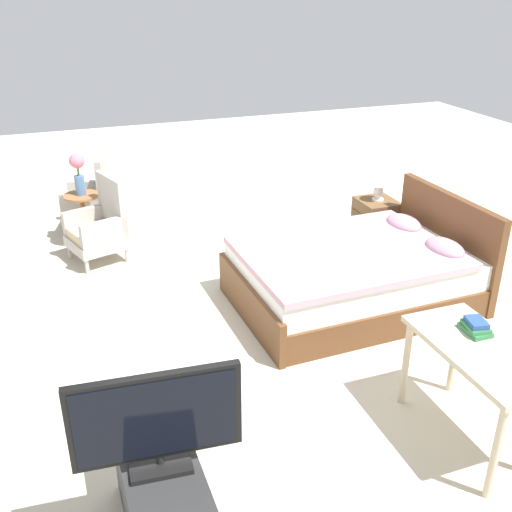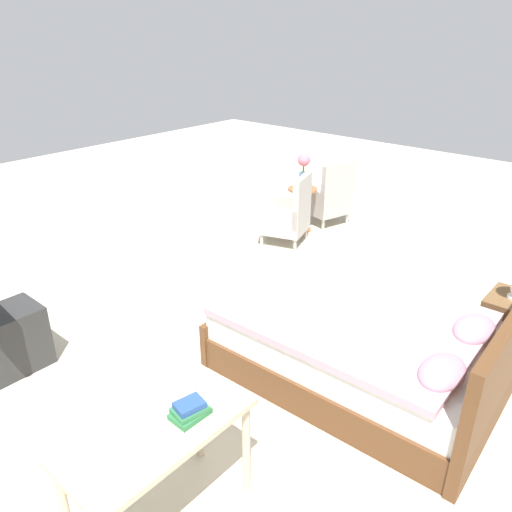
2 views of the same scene
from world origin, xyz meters
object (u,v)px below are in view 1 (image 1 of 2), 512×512
at_px(table_lamp, 379,182).
at_px(tv_flatscreen, 157,421).
at_px(side_table, 84,214).
at_px(vanity_desk, 479,362).
at_px(armchair_by_window_left, 91,200).
at_px(book_stack, 476,327).
at_px(nightstand, 375,225).
at_px(armchair_by_window_right, 100,227).
at_px(bed, 357,274).
at_px(tv_stand, 164,504).
at_px(flower_vase, 78,170).

xyz_separation_m(table_lamp, tv_flatscreen, (3.05, -3.07, 0.04)).
bearing_deg(tv_flatscreen, side_table, -179.96).
bearing_deg(table_lamp, vanity_desk, -18.52).
distance_m(side_table, tv_flatscreen, 4.33).
relative_size(armchair_by_window_left, book_stack, 4.47).
height_order(side_table, tv_flatscreen, tv_flatscreen).
distance_m(armchair_by_window_left, nightstand, 3.41).
height_order(armchair_by_window_right, book_stack, armchair_by_window_right).
height_order(armchair_by_window_left, armchair_by_window_right, same).
bearing_deg(book_stack, vanity_desk, -24.50).
distance_m(bed, book_stack, 1.80).
height_order(vanity_desk, book_stack, book_stack).
bearing_deg(tv_stand, bed, 131.53).
xyz_separation_m(bed, armchair_by_window_right, (-1.82, -2.16, 0.08)).
bearing_deg(side_table, tv_stand, 0.04).
height_order(bed, side_table, bed).
relative_size(table_lamp, book_stack, 1.60).
distance_m(nightstand, table_lamp, 0.51).
bearing_deg(tv_flatscreen, table_lamp, 134.77).
xyz_separation_m(armchair_by_window_right, tv_stand, (3.84, -0.13, -0.10)).
distance_m(tv_flatscreen, book_stack, 2.19).
relative_size(bed, side_table, 3.59).
xyz_separation_m(tv_stand, tv_flatscreen, (0.00, -0.00, 0.57)).
relative_size(side_table, tv_stand, 0.64).
bearing_deg(book_stack, nightstand, 161.87).
xyz_separation_m(nightstand, table_lamp, (0.00, 0.00, 0.51)).
bearing_deg(side_table, bed, 45.04).
relative_size(side_table, tv_flatscreen, 0.71).
xyz_separation_m(bed, book_stack, (1.74, -0.11, 0.46)).
bearing_deg(vanity_desk, book_stack, 155.50).
height_order(armchair_by_window_right, tv_flatscreen, tv_flatscreen).
bearing_deg(tv_flatscreen, bed, 131.56).
relative_size(armchair_by_window_right, vanity_desk, 0.88).
xyz_separation_m(flower_vase, nightstand, (1.26, 3.08, -0.61)).
distance_m(bed, armchair_by_window_left, 3.49).
bearing_deg(tv_flatscreen, armchair_by_window_right, 178.12).
distance_m(armchair_by_window_left, armchair_by_window_right, 0.93).
bearing_deg(flower_vase, table_lamp, 67.78).
relative_size(flower_vase, vanity_desk, 0.46).
distance_m(tv_stand, tv_flatscreen, 0.57).
bearing_deg(flower_vase, side_table, 90.00).
bearing_deg(nightstand, armchair_by_window_left, -120.33).
height_order(flower_vase, tv_flatscreen, tv_flatscreen).
bearing_deg(flower_vase, armchair_by_window_right, 15.52).
relative_size(nightstand, table_lamp, 1.79).
bearing_deg(vanity_desk, tv_flatscreen, -86.83).
bearing_deg(nightstand, bed, -37.64).
xyz_separation_m(nightstand, vanity_desk, (2.93, -0.98, 0.32)).
xyz_separation_m(flower_vase, tv_stand, (4.30, 0.00, -0.64)).
xyz_separation_m(nightstand, tv_stand, (3.05, -3.07, -0.03)).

